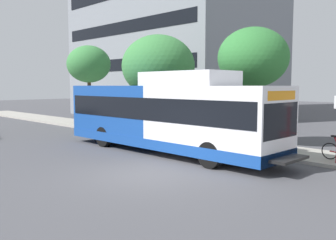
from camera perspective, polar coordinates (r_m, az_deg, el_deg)
ground_plane at (r=19.27m, az=-19.44°, el=-4.02°), size 120.00×120.00×0.00m
sidewalk_curb at (r=21.64m, az=-0.05°, el=-2.52°), size 3.00×56.00×0.14m
transit_bus at (r=16.62m, az=-0.39°, el=0.74°), size 2.58×12.25×3.65m
street_tree_near_stop at (r=18.66m, az=13.17°, el=9.45°), size 3.48×3.48×5.77m
street_tree_mid_block at (r=23.45m, az=-1.53°, el=8.41°), size 4.65×4.65×6.13m
street_tree_far_block at (r=29.21m, az=-12.29°, el=8.50°), size 3.37×3.37×6.00m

